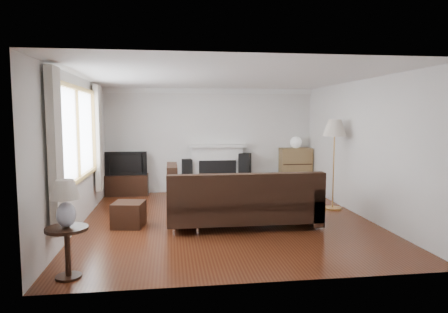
{
  "coord_description": "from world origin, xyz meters",
  "views": [
    {
      "loc": [
        -0.98,
        -6.92,
        1.84
      ],
      "look_at": [
        0.0,
        0.3,
        1.1
      ],
      "focal_mm": 32.0,
      "sensor_mm": 36.0,
      "label": 1
    }
  ],
  "objects": [
    {
      "name": "room",
      "position": [
        0.0,
        0.0,
        1.25
      ],
      "size": [
        5.1,
        5.6,
        2.54
      ],
      "color": "#4E2211",
      "rests_on": "ground"
    },
    {
      "name": "window",
      "position": [
        -2.45,
        -0.2,
        1.55
      ],
      "size": [
        0.12,
        2.74,
        1.54
      ],
      "primitive_type": "cube",
      "color": "brown",
      "rests_on": "room"
    },
    {
      "name": "curtain_near",
      "position": [
        -2.4,
        -1.72,
        1.4
      ],
      "size": [
        0.1,
        0.35,
        2.1
      ],
      "primitive_type": "cube",
      "color": "beige",
      "rests_on": "room"
    },
    {
      "name": "curtain_far",
      "position": [
        -2.4,
        1.32,
        1.4
      ],
      "size": [
        0.1,
        0.35,
        2.1
      ],
      "primitive_type": "cube",
      "color": "beige",
      "rests_on": "room"
    },
    {
      "name": "fireplace",
      "position": [
        0.15,
        2.64,
        0.57
      ],
      "size": [
        1.4,
        0.26,
        1.15
      ],
      "primitive_type": "cube",
      "color": "white",
      "rests_on": "room"
    },
    {
      "name": "tv_stand",
      "position": [
        -1.99,
        2.5,
        0.24
      ],
      "size": [
        0.97,
        0.43,
        0.48
      ],
      "primitive_type": "cube",
      "color": "black",
      "rests_on": "ground"
    },
    {
      "name": "television",
      "position": [
        -1.99,
        2.5,
        0.75
      ],
      "size": [
        0.95,
        0.12,
        0.54
      ],
      "primitive_type": "imported",
      "color": "black",
      "rests_on": "tv_stand"
    },
    {
      "name": "speaker_left",
      "position": [
        -0.58,
        2.55,
        0.41
      ],
      "size": [
        0.25,
        0.29,
        0.81
      ],
      "primitive_type": "cube",
      "rotation": [
        0.0,
        0.0,
        0.09
      ],
      "color": "black",
      "rests_on": "ground"
    },
    {
      "name": "speaker_right",
      "position": [
        0.81,
        2.53,
        0.47
      ],
      "size": [
        0.36,
        0.39,
        0.94
      ],
      "primitive_type": "cube",
      "rotation": [
        0.0,
        0.0,
        -0.39
      ],
      "color": "black",
      "rests_on": "ground"
    },
    {
      "name": "bookshelf",
      "position": [
        2.09,
        2.53,
        0.53
      ],
      "size": [
        0.77,
        0.36,
        1.06
      ],
      "primitive_type": "cube",
      "color": "olive",
      "rests_on": "ground"
    },
    {
      "name": "globe_lamp",
      "position": [
        2.09,
        2.53,
        1.19
      ],
      "size": [
        0.28,
        0.28,
        0.28
      ],
      "primitive_type": "sphere",
      "color": "white",
      "rests_on": "bookshelf"
    },
    {
      "name": "sectional_sofa",
      "position": [
        0.21,
        -0.47,
        0.44
      ],
      "size": [
        2.72,
        1.99,
        0.88
      ],
      "primitive_type": "cube",
      "color": "black",
      "rests_on": "ground"
    },
    {
      "name": "coffee_table",
      "position": [
        0.31,
        0.94,
        0.19
      ],
      "size": [
        1.08,
        0.74,
        0.39
      ],
      "primitive_type": "cube",
      "rotation": [
        0.0,
        0.0,
        0.21
      ],
      "color": "#A0724C",
      "rests_on": "ground"
    },
    {
      "name": "footstool",
      "position": [
        -1.68,
        -0.24,
        0.21
      ],
      "size": [
        0.56,
        0.56,
        0.41
      ],
      "primitive_type": "cube",
      "rotation": [
        0.0,
        0.0,
        -0.17
      ],
      "color": "black",
      "rests_on": "ground"
    },
    {
      "name": "floor_lamp",
      "position": [
        2.21,
        0.51,
        0.89
      ],
      "size": [
        0.53,
        0.53,
        1.78
      ],
      "primitive_type": "cube",
      "rotation": [
        0.0,
        0.0,
        -0.17
      ],
      "color": "#C89045",
      "rests_on": "ground"
    },
    {
      "name": "side_table",
      "position": [
        -2.15,
        -2.32,
        0.3
      ],
      "size": [
        0.47,
        0.47,
        0.59
      ],
      "primitive_type": "cube",
      "color": "black",
      "rests_on": "ground"
    },
    {
      "name": "table_lamp",
      "position": [
        -2.15,
        -2.32,
        0.86
      ],
      "size": [
        0.33,
        0.33,
        0.53
      ],
      "primitive_type": "cube",
      "color": "silver",
      "rests_on": "side_table"
    }
  ]
}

